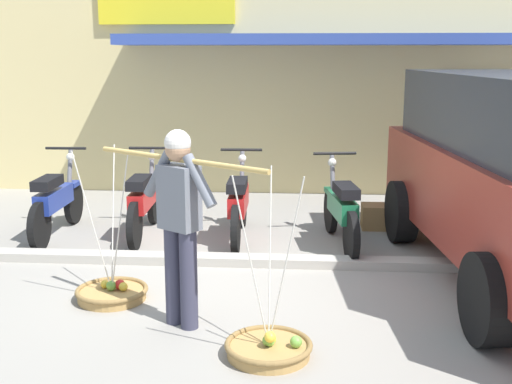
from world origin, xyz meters
TOP-DOWN VIEW (x-y plane):
  - ground_plane at (0.00, 0.00)m, footprint 90.00×90.00m
  - sidewalk_curb at (0.00, 0.70)m, footprint 20.00×0.24m
  - fruit_vendor at (-0.25, -0.96)m, footprint 1.58×1.10m
  - fruit_basket_left_side at (-1.02, -0.42)m, footprint 0.69×0.69m
  - fruit_basket_right_side at (0.53, -1.49)m, footprint 0.69×0.69m
  - motorcycle_nearest_shop at (-2.35, 1.66)m, footprint 0.54×1.82m
  - motorcycle_second_in_row at (-1.24, 1.76)m, footprint 0.54×1.82m
  - motorcycle_third_in_row at (-0.02, 1.69)m, footprint 0.54×1.82m
  - motorcycle_end_of_row at (1.24, 1.47)m, footprint 0.54×1.81m
  - storefront_building at (1.48, 6.96)m, footprint 13.00×6.00m
  - wooden_crate at (1.79, 2.36)m, footprint 0.44×0.36m

SIDE VIEW (x-z plane):
  - ground_plane at x=0.00m, z-range 0.00..0.00m
  - sidewalk_curb at x=0.00m, z-range 0.00..0.10m
  - fruit_basket_left_side at x=-1.02m, z-range -0.65..0.80m
  - fruit_basket_right_side at x=0.53m, z-range -0.65..0.80m
  - wooden_crate at x=1.79m, z-range 0.00..0.32m
  - motorcycle_nearest_shop at x=-2.35m, z-range -0.09..1.00m
  - motorcycle_second_in_row at x=-1.24m, z-range -0.09..1.00m
  - motorcycle_third_in_row at x=-0.02m, z-range -0.09..1.00m
  - motorcycle_end_of_row at x=1.24m, z-range -0.09..1.00m
  - fruit_vendor at x=-0.25m, z-range 0.13..1.83m
  - storefront_building at x=1.48m, z-range 0.00..4.20m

